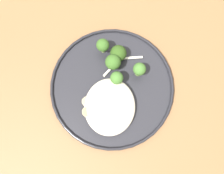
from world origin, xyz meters
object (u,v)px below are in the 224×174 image
(seared_scallop_left_edge, at_px, (87,102))
(broccoli_floret_split_head, at_px, (103,45))
(broccoli_floret_left_leaning, at_px, (118,53))
(broccoli_floret_center_pile, at_px, (117,78))
(broccoli_floret_front_edge, at_px, (139,70))
(seared_scallop_on_noodles, at_px, (88,112))
(broccoli_floret_right_tilted, at_px, (113,62))
(seared_scallop_tilted_round, at_px, (100,117))
(seared_scallop_center_golden, at_px, (113,125))
(dinner_plate, at_px, (112,88))
(seared_scallop_tiny_bay, at_px, (108,109))

(seared_scallop_left_edge, relative_size, broccoli_floret_split_head, 0.43)
(broccoli_floret_left_leaning, bearing_deg, broccoli_floret_split_head, -110.78)
(broccoli_floret_center_pile, xyz_separation_m, broccoli_floret_front_edge, (-0.02, 0.05, -0.00))
(broccoli_floret_center_pile, height_order, broccoli_floret_split_head, same)
(seared_scallop_on_noodles, xyz_separation_m, broccoli_floret_right_tilted, (-0.11, 0.05, 0.02))
(seared_scallop_on_noodles, relative_size, seared_scallop_tilted_round, 0.66)
(seared_scallop_center_golden, relative_size, broccoli_floret_front_edge, 0.68)
(broccoli_floret_split_head, bearing_deg, dinner_plate, 16.81)
(seared_scallop_on_noodles, distance_m, broccoli_floret_front_edge, 0.15)
(broccoli_floret_right_tilted, bearing_deg, seared_scallop_left_edge, -30.66)
(seared_scallop_tilted_round, distance_m, broccoli_floret_right_tilted, 0.13)
(seared_scallop_left_edge, distance_m, broccoli_floret_left_leaning, 0.13)
(seared_scallop_center_golden, bearing_deg, seared_scallop_on_noodles, -112.95)
(seared_scallop_tiny_bay, distance_m, broccoli_floret_right_tilted, 0.11)
(seared_scallop_left_edge, height_order, broccoli_floret_left_leaning, broccoli_floret_left_leaning)
(seared_scallop_on_noodles, bearing_deg, dinner_plate, 140.41)
(seared_scallop_tilted_round, relative_size, broccoli_floret_split_head, 0.66)
(dinner_plate, height_order, broccoli_floret_center_pile, broccoli_floret_center_pile)
(broccoli_floret_center_pile, relative_size, broccoli_floret_split_head, 0.99)
(broccoli_floret_left_leaning, height_order, broccoli_floret_front_edge, broccoli_floret_front_edge)
(seared_scallop_center_golden, xyz_separation_m, broccoli_floret_left_leaning, (-0.16, 0.00, 0.02))
(broccoli_floret_center_pile, height_order, broccoli_floret_right_tilted, broccoli_floret_right_tilted)
(seared_scallop_center_golden, bearing_deg, seared_scallop_tiny_bay, -160.39)
(seared_scallop_tiny_bay, distance_m, seared_scallop_on_noodles, 0.05)
(seared_scallop_tilted_round, xyz_separation_m, broccoli_floret_front_edge, (-0.11, 0.08, 0.02))
(seared_scallop_tiny_bay, relative_size, broccoli_floret_right_tilted, 0.53)
(seared_scallop_tilted_round, bearing_deg, seared_scallop_center_golden, 62.89)
(broccoli_floret_split_head, xyz_separation_m, broccoli_floret_right_tilted, (0.04, 0.03, 0.00))
(seared_scallop_center_golden, xyz_separation_m, seared_scallop_tilted_round, (-0.02, -0.03, 0.00))
(dinner_plate, xyz_separation_m, seared_scallop_center_golden, (0.09, 0.01, 0.01))
(broccoli_floret_front_edge, relative_size, broccoli_floret_right_tilted, 0.91)
(seared_scallop_left_edge, relative_size, broccoli_floret_left_leaning, 0.47)
(seared_scallop_tiny_bay, xyz_separation_m, broccoli_floret_front_edge, (-0.09, 0.06, 0.02))
(seared_scallop_tilted_round, relative_size, broccoli_floret_center_pile, 0.67)
(seared_scallop_tiny_bay, bearing_deg, broccoli_floret_left_leaning, 173.41)
(broccoli_floret_left_leaning, bearing_deg, seared_scallop_center_golden, -0.63)
(seared_scallop_center_golden, bearing_deg, seared_scallop_tilted_round, -117.11)
(seared_scallop_on_noodles, distance_m, broccoli_floret_left_leaning, 0.15)
(seared_scallop_center_golden, bearing_deg, broccoli_floret_left_leaning, 179.37)
(seared_scallop_center_golden, xyz_separation_m, broccoli_floret_center_pile, (-0.10, 0.00, 0.02))
(broccoli_floret_split_head, height_order, broccoli_floret_right_tilted, broccoli_floret_right_tilted)
(broccoli_floret_front_edge, bearing_deg, broccoli_floret_center_pile, -64.10)
(broccoli_floret_right_tilted, bearing_deg, broccoli_floret_front_edge, 78.77)
(seared_scallop_tilted_round, bearing_deg, broccoli_floret_front_edge, 143.33)
(seared_scallop_on_noodles, relative_size, broccoli_floret_center_pile, 0.44)
(broccoli_floret_left_leaning, bearing_deg, dinner_plate, -7.11)
(broccoli_floret_left_leaning, distance_m, broccoli_floret_front_edge, 0.06)
(dinner_plate, relative_size, seared_scallop_center_golden, 8.36)
(broccoli_floret_center_pile, distance_m, broccoli_floret_left_leaning, 0.06)
(dinner_plate, bearing_deg, broccoli_floret_center_pile, 148.86)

